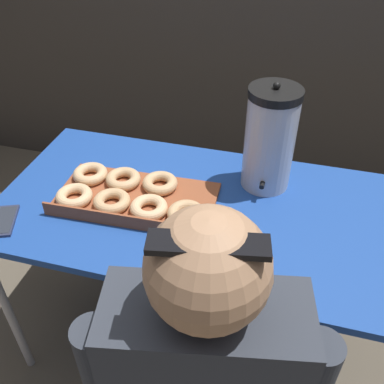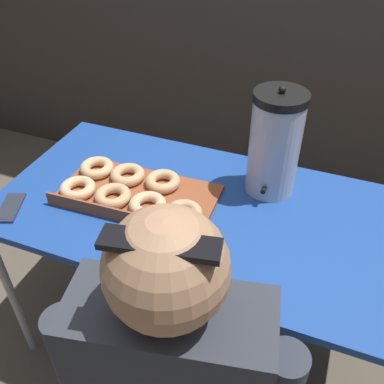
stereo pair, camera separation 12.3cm
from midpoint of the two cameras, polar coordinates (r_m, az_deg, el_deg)
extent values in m
plane|color=brown|center=(2.06, 0.59, -18.92)|extent=(12.00, 12.00, 0.00)
cube|color=#1E479E|center=(1.48, 0.78, -2.86)|extent=(1.54, 0.74, 0.03)
cylinder|color=#ADADB2|center=(1.85, -25.16, -14.21)|extent=(0.03, 0.03, 0.75)
cylinder|color=#ADADB2|center=(2.19, -15.70, -1.70)|extent=(0.03, 0.03, 0.75)
cube|color=brown|center=(1.53, -9.74, -0.91)|extent=(0.57, 0.31, 0.02)
cube|color=brown|center=(1.41, -11.87, -3.63)|extent=(0.56, 0.03, 0.04)
torus|color=#ECBE8B|center=(1.54, -17.67, -0.61)|extent=(0.17, 0.17, 0.04)
torus|color=tan|center=(1.49, -12.99, -1.32)|extent=(0.18, 0.18, 0.04)
torus|color=#ECBF8C|center=(1.44, -8.23, -2.18)|extent=(0.15, 0.15, 0.04)
torus|color=tan|center=(1.40, -3.29, -3.02)|extent=(0.17, 0.17, 0.04)
torus|color=#E5B784|center=(1.63, -15.53, 2.26)|extent=(0.18, 0.18, 0.04)
torus|color=#DBAD7A|center=(1.58, -11.38, 1.62)|extent=(0.18, 0.18, 0.04)
torus|color=#DBAD7A|center=(1.54, -6.59, 1.08)|extent=(0.17, 0.17, 0.04)
cylinder|color=silver|center=(1.50, 7.96, 6.44)|extent=(0.17, 0.17, 0.35)
cylinder|color=black|center=(1.41, 8.63, 12.89)|extent=(0.18, 0.18, 0.03)
sphere|color=black|center=(1.40, 8.72, 13.79)|extent=(0.02, 0.02, 0.02)
cylinder|color=black|center=(1.49, 7.05, 1.02)|extent=(0.02, 0.04, 0.02)
cube|color=#2D334C|center=(1.57, -25.74, -3.58)|extent=(0.12, 0.16, 0.01)
cube|color=#2D333D|center=(1.57, -25.79, -3.42)|extent=(0.10, 0.14, 0.00)
sphere|color=tan|center=(0.73, -2.77, -10.41)|extent=(0.22, 0.22, 0.22)
cube|color=black|center=(0.65, -3.27, -7.21)|extent=(0.20, 0.08, 0.01)
camera|label=1|loc=(0.06, -92.43, -1.93)|focal=40.00mm
camera|label=2|loc=(0.06, 87.57, 1.93)|focal=40.00mm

